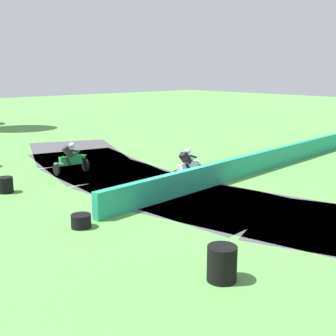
{
  "coord_description": "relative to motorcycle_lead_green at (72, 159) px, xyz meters",
  "views": [
    {
      "loc": [
        -10.94,
        -11.43,
        4.58
      ],
      "look_at": [
        0.02,
        0.75,
        0.9
      ],
      "focal_mm": 47.26,
      "sensor_mm": 36.0,
      "label": 1
    }
  ],
  "objects": [
    {
      "name": "ground_plane",
      "position": [
        1.19,
        -5.83,
        -0.66
      ],
      "size": [
        120.0,
        120.0,
        0.0
      ],
      "primitive_type": "plane",
      "color": "#569947"
    },
    {
      "name": "track_asphalt",
      "position": [
        2.34,
        -5.74,
        -0.66
      ],
      "size": [
        9.87,
        29.43,
        0.01
      ],
      "color": "#47474C",
      "rests_on": "ground"
    },
    {
      "name": "safety_barrier",
      "position": [
        6.25,
        -5.43,
        -0.21
      ],
      "size": [
        18.04,
        1.71,
        0.9
      ],
      "primitive_type": "cube",
      "rotation": [
        0.0,
        0.0,
        -1.49
      ],
      "color": "#239375",
      "rests_on": "ground"
    },
    {
      "name": "motorcycle_lead_green",
      "position": [
        0.0,
        0.0,
        0.0
      ],
      "size": [
        1.7,
        0.79,
        1.42
      ],
      "color": "black",
      "rests_on": "ground"
    },
    {
      "name": "motorcycle_chase_white",
      "position": [
        2.96,
        -4.45,
        -0.01
      ],
      "size": [
        1.68,
        0.83,
        1.43
      ],
      "color": "black",
      "rests_on": "ground"
    },
    {
      "name": "tire_stack_mid_a",
      "position": [
        -3.53,
        -1.15,
        -0.36
      ],
      "size": [
        0.57,
        0.57,
        0.6
      ],
      "color": "black",
      "rests_on": "ground"
    },
    {
      "name": "tire_stack_mid_b",
      "position": [
        -3.39,
        -6.36,
        -0.46
      ],
      "size": [
        0.59,
        0.59,
        0.4
      ],
      "color": "black",
      "rests_on": "ground"
    },
    {
      "name": "tire_stack_far",
      "position": [
        -2.83,
        -11.35,
        -0.26
      ],
      "size": [
        0.67,
        0.67,
        0.8
      ],
      "color": "black",
      "rests_on": "ground"
    }
  ]
}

